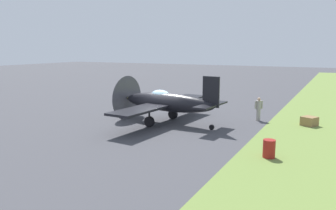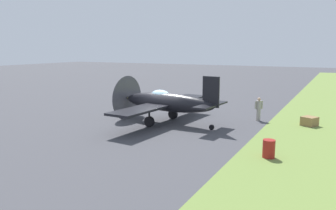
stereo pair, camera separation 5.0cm
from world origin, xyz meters
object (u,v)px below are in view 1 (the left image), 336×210
at_px(ground_crew_chief, 259,109).
at_px(supply_crate, 309,121).
at_px(airplane_lead, 166,102).
at_px(fuel_drum, 269,149).

height_order(ground_crew_chief, supply_crate, ground_crew_chief).
bearing_deg(airplane_lead, ground_crew_chief, -50.44).
bearing_deg(fuel_drum, supply_crate, -7.80).
relative_size(airplane_lead, ground_crew_chief, 5.97).
relative_size(ground_crew_chief, supply_crate, 1.92).
distance_m(fuel_drum, supply_crate, 8.38).
xyz_separation_m(airplane_lead, fuel_drum, (-4.43, -8.03, -1.09)).
height_order(airplane_lead, supply_crate, airplane_lead).
bearing_deg(ground_crew_chief, fuel_drum, -114.56).
distance_m(airplane_lead, fuel_drum, 9.23).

